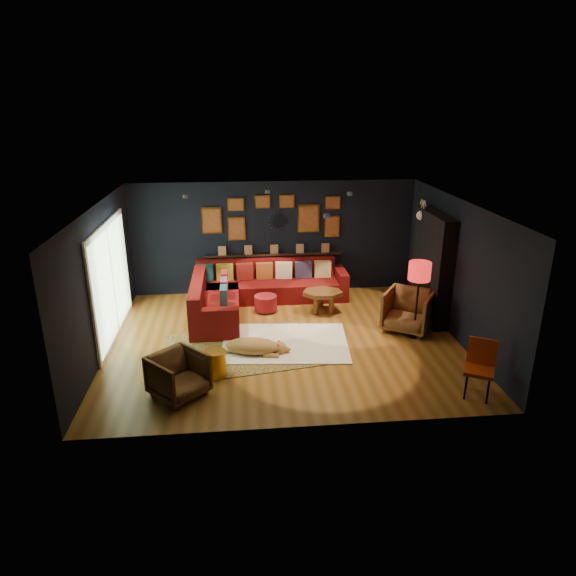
{
  "coord_description": "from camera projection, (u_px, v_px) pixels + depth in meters",
  "views": [
    {
      "loc": [
        -0.8,
        -8.76,
        4.27
      ],
      "look_at": [
        0.09,
        0.3,
        0.95
      ],
      "focal_mm": 32.0,
      "sensor_mm": 36.0,
      "label": 1
    }
  ],
  "objects": [
    {
      "name": "dog",
      "position": [
        253.0,
        343.0,
        9.13
      ],
      "size": [
        1.4,
        0.86,
        0.41
      ],
      "primitive_type": null,
      "rotation": [
        0.0,
        0.0,
        -0.17
      ],
      "color": "tan",
      "rests_on": "leopard_rug"
    },
    {
      "name": "deer_head",
      "position": [
        429.0,
        215.0,
        10.63
      ],
      "size": [
        0.5,
        0.28,
        0.45
      ],
      "color": "white",
      "rests_on": "fireplace"
    },
    {
      "name": "sliding_door",
      "position": [
        111.0,
        281.0,
        9.62
      ],
      "size": [
        0.06,
        2.8,
        2.2
      ],
      "color": "white",
      "rests_on": "ground"
    },
    {
      "name": "floor",
      "position": [
        285.0,
        341.0,
        9.73
      ],
      "size": [
        6.5,
        6.5,
        0.0
      ],
      "primitive_type": "plane",
      "color": "#946227",
      "rests_on": "ground"
    },
    {
      "name": "coffee_table",
      "position": [
        323.0,
        295.0,
        10.94
      ],
      "size": [
        0.95,
        0.76,
        0.44
      ],
      "rotation": [
        0.0,
        0.0,
        -0.12
      ],
      "color": "brown",
      "rests_on": "shag_rug"
    },
    {
      "name": "ledge",
      "position": [
        274.0,
        255.0,
        11.92
      ],
      "size": [
        3.2,
        0.12,
        0.04
      ],
      "primitive_type": "cube",
      "color": "black",
      "rests_on": "room_walls"
    },
    {
      "name": "armchair_left",
      "position": [
        178.0,
        373.0,
        7.79
      ],
      "size": [
        1.01,
        1.01,
        0.76
      ],
      "primitive_type": "imported",
      "rotation": [
        0.0,
        0.0,
        0.75
      ],
      "color": "#AB6F39",
      "rests_on": "ground"
    },
    {
      "name": "fireplace",
      "position": [
        431.0,
        270.0,
        10.51
      ],
      "size": [
        0.31,
        1.6,
        2.2
      ],
      "color": "black",
      "rests_on": "ground"
    },
    {
      "name": "gallery_wall",
      "position": [
        273.0,
        217.0,
        11.65
      ],
      "size": [
        3.15,
        0.04,
        1.02
      ],
      "color": "gold",
      "rests_on": "room_walls"
    },
    {
      "name": "room_walls",
      "position": [
        285.0,
        260.0,
        9.19
      ],
      "size": [
        6.5,
        6.5,
        6.5
      ],
      "color": "black",
      "rests_on": "ground"
    },
    {
      "name": "shag_rug",
      "position": [
        285.0,
        343.0,
        9.61
      ],
      "size": [
        2.46,
        1.89,
        0.03
      ],
      "primitive_type": "cube",
      "rotation": [
        0.0,
        0.0,
        -0.09
      ],
      "color": "white",
      "rests_on": "ground"
    },
    {
      "name": "armchair_right",
      "position": [
        408.0,
        309.0,
        10.05
      ],
      "size": [
        1.17,
        1.15,
        0.89
      ],
      "primitive_type": "imported",
      "rotation": [
        0.0,
        0.0,
        -0.57
      ],
      "color": "#AB6F39",
      "rests_on": "ground"
    },
    {
      "name": "sunburst_mirror",
      "position": [
        278.0,
        221.0,
        11.7
      ],
      "size": [
        0.47,
        0.16,
        0.47
      ],
      "color": "silver",
      "rests_on": "room_walls"
    },
    {
      "name": "ceiling_spots",
      "position": [
        281.0,
        199.0,
        9.6
      ],
      "size": [
        3.3,
        2.5,
        0.06
      ],
      "color": "black",
      "rests_on": "room_walls"
    },
    {
      "name": "orange_chair",
      "position": [
        480.0,
        363.0,
        7.78
      ],
      "size": [
        0.58,
        0.58,
        0.9
      ],
      "rotation": [
        0.0,
        0.0,
        -0.5
      ],
      "color": "black",
      "rests_on": "ground"
    },
    {
      "name": "pouf",
      "position": [
        266.0,
        303.0,
        11.04
      ],
      "size": [
        0.49,
        0.49,
        0.32
      ],
      "primitive_type": "cylinder",
      "color": "maroon",
      "rests_on": "shag_rug"
    },
    {
      "name": "leopard_rug",
      "position": [
        243.0,
        349.0,
        9.38
      ],
      "size": [
        3.02,
        2.39,
        0.02
      ],
      "primitive_type": "cube",
      "rotation": [
        0.0,
        0.0,
        0.18
      ],
      "color": "tan",
      "rests_on": "ground"
    },
    {
      "name": "sectional",
      "position": [
        249.0,
        293.0,
        11.26
      ],
      "size": [
        3.41,
        2.69,
        0.86
      ],
      "color": "maroon",
      "rests_on": "ground"
    },
    {
      "name": "gold_stool",
      "position": [
        215.0,
        364.0,
        8.41
      ],
      "size": [
        0.36,
        0.36,
        0.46
      ],
      "primitive_type": "cylinder",
      "color": "gold",
      "rests_on": "ground"
    },
    {
      "name": "floor_lamp",
      "position": [
        419.0,
        275.0,
        9.49
      ],
      "size": [
        0.41,
        0.41,
        1.5
      ],
      "color": "black",
      "rests_on": "ground"
    }
  ]
}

